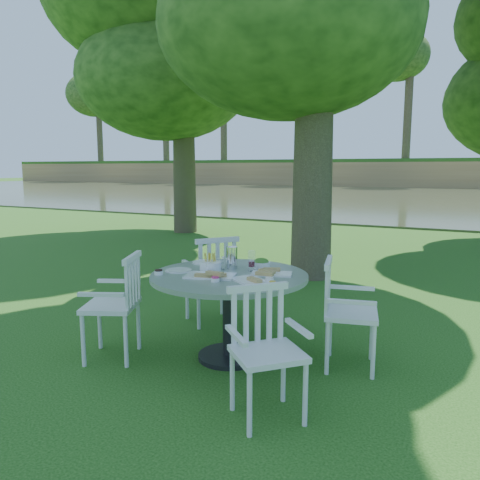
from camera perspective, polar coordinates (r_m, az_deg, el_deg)
name	(u,v)px	position (r m, az deg, el deg)	size (l,w,h in m)	color
ground	(232,315)	(5.50, -0.95, -9.08)	(140.00, 140.00, 0.00)	#133F0D
table	(229,291)	(4.12, -1.32, -6.21)	(1.37, 1.37, 0.77)	black
chair_ne	(340,305)	(4.08, 12.14, -7.73)	(0.53, 0.55, 0.92)	silver
chair_nw	(214,273)	(5.05, -3.22, -4.06)	(0.66, 0.66, 0.96)	silver
chair_sw	(121,298)	(4.28, -14.30, -6.89)	(0.59, 0.61, 0.93)	silver
chair_se	(263,340)	(3.27, 2.83, -12.11)	(0.61, 0.61, 0.88)	silver
tableware	(228,267)	(4.17, -1.42, -3.35)	(1.12, 0.82, 0.20)	white
river	(426,199)	(27.79, 21.76, 4.66)	(100.00, 28.00, 0.12)	#353C23
far_bank	(455,103)	(46.14, 24.76, 14.90)	(100.00, 18.00, 15.20)	olive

